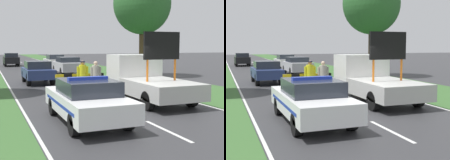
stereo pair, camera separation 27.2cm
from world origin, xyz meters
The scene contains 15 objects.
ground_plane centered at (0.00, 0.00, 0.00)m, with size 160.00×160.00×0.00m, color #333335.
lane_markings centered at (0.00, 19.15, 0.00)m, with size 7.42×70.21×0.01m.
grass_verge_right centered at (6.11, 20.00, 0.02)m, with size 4.70×120.00×0.03m.
police_car centered at (-1.88, -0.80, 0.74)m, with size 1.89×4.71×1.52m.
work_truck centered at (1.88, 2.16, 1.00)m, with size 2.28×5.21×3.09m.
road_barrier centered at (-0.20, 5.77, 0.82)m, with size 2.71×0.08×1.00m.
police_officer centered at (-0.25, 5.12, 1.03)m, with size 0.62×0.40×1.74m.
pedestrian_civilian centered at (0.43, 4.99, 1.00)m, with size 0.61×0.39×1.71m.
traffic_cone_centre_front centered at (2.70, 5.50, 0.33)m, with size 0.48×0.48×0.67m.
traffic_cone_near_truck centered at (-2.08, 2.57, 0.29)m, with size 0.42×0.42×0.58m.
queued_car_hatch_blue centered at (-1.73, 10.61, 0.79)m, with size 1.74×3.91×1.50m.
queued_car_sedan_silver centered at (1.63, 16.02, 0.82)m, with size 1.83×4.55×1.54m.
queued_car_van_white centered at (2.01, 23.02, 0.82)m, with size 1.73×4.41×1.56m.
queued_car_sedan_black centered at (-2.00, 30.05, 0.83)m, with size 1.73×4.19×1.60m.
roadside_tree_near_left centered at (6.79, 12.02, 5.80)m, with size 4.59×4.59×8.23m.
Camera 2 is at (-4.66, -10.58, 2.52)m, focal length 50.00 mm.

